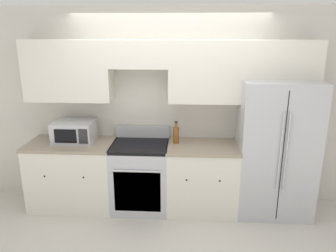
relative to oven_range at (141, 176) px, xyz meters
name	(u,v)px	position (x,y,z in m)	size (l,w,h in m)	color
ground_plane	(167,220)	(0.36, -0.31, -0.45)	(12.00, 12.00, 0.00)	beige
wall_back	(171,93)	(0.38, 0.27, 1.05)	(8.00, 0.39, 2.60)	beige
lower_cabinets_left	(73,174)	(-0.91, 0.00, 0.00)	(1.11, 0.64, 0.89)	silver
lower_cabinets_right	(202,178)	(0.80, 0.00, 0.00)	(0.91, 0.64, 0.89)	silver
oven_range	(141,176)	(0.00, 0.00, 0.00)	(0.72, 0.65, 1.05)	#B7B7BC
refrigerator	(275,148)	(1.71, 0.04, 0.41)	(0.93, 0.73, 1.73)	#B7B7BC
microwave	(74,131)	(-0.87, 0.07, 0.58)	(0.51, 0.41, 0.27)	#B7B7BC
bottle	(176,135)	(0.46, 0.08, 0.56)	(0.08, 0.08, 0.29)	brown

